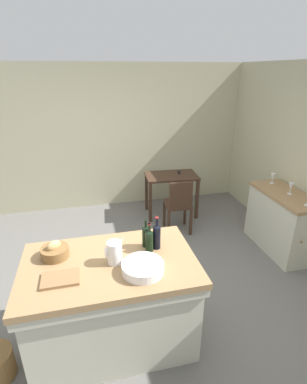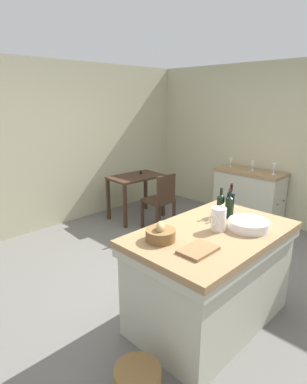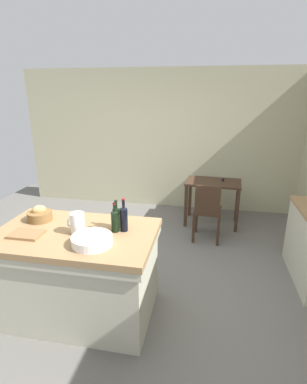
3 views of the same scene
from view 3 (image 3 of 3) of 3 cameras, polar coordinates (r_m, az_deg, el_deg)
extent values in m
plane|color=#66635E|center=(3.80, -5.49, -16.23)|extent=(6.76, 6.76, 0.00)
cube|color=#B7B28E|center=(5.72, 1.36, 9.94)|extent=(5.32, 0.12, 2.60)
cube|color=#99754C|center=(2.93, -14.98, -7.99)|extent=(1.53, 0.95, 0.06)
cube|color=#BCBAA3|center=(2.96, -14.86, -9.21)|extent=(1.51, 0.93, 0.08)
cube|color=#BCBAA3|center=(3.16, -14.26, -15.45)|extent=(1.45, 0.87, 0.85)
cube|color=#3D281C|center=(5.04, 11.51, 1.85)|extent=(0.94, 0.62, 0.04)
cube|color=#3D281C|center=(4.97, 6.26, -2.76)|extent=(0.05, 0.05, 0.72)
cube|color=#3D281C|center=(4.93, 15.85, -3.57)|extent=(0.05, 0.05, 0.72)
cube|color=#3D281C|center=(5.42, 7.06, -0.93)|extent=(0.05, 0.05, 0.72)
cube|color=#3D281C|center=(5.39, 15.83, -1.65)|extent=(0.05, 0.05, 0.72)
cylinder|color=black|center=(5.07, 13.27, 2.34)|extent=(0.04, 0.04, 0.05)
cube|color=#3D281C|center=(4.55, 10.43, -3.49)|extent=(0.43, 0.43, 0.04)
cube|color=#3D281C|center=(4.30, 10.41, -1.50)|extent=(0.36, 0.06, 0.42)
cube|color=#3D281C|center=(4.81, 12.58, -5.63)|extent=(0.04, 0.04, 0.45)
cube|color=#3D281C|center=(4.83, 8.30, -5.26)|extent=(0.04, 0.04, 0.45)
cube|color=#3D281C|center=(4.48, 12.36, -7.47)|extent=(0.04, 0.04, 0.45)
cube|color=#3D281C|center=(4.50, 7.75, -7.07)|extent=(0.04, 0.04, 0.45)
cylinder|color=white|center=(2.84, -14.47, -5.88)|extent=(0.13, 0.13, 0.20)
cone|color=white|center=(2.77, -13.56, -3.90)|extent=(0.07, 0.04, 0.06)
torus|color=white|center=(2.86, -15.86, -5.54)|extent=(0.02, 0.10, 0.10)
cylinder|color=white|center=(2.64, -11.81, -9.12)|extent=(0.35, 0.35, 0.08)
cylinder|color=brown|center=(3.26, -21.12, -4.34)|extent=(0.25, 0.25, 0.09)
ellipsoid|color=tan|center=(3.24, -21.25, -3.24)|extent=(0.15, 0.14, 0.10)
cube|color=olive|center=(2.99, -23.36, -7.49)|extent=(0.30, 0.21, 0.02)
cylinder|color=black|center=(2.81, -5.73, -5.38)|extent=(0.07, 0.07, 0.22)
cone|color=black|center=(2.76, -5.81, -3.03)|extent=(0.07, 0.07, 0.03)
cylinder|color=black|center=(2.75, -5.85, -2.02)|extent=(0.03, 0.03, 0.08)
cylinder|color=maroon|center=(2.73, -5.87, -1.37)|extent=(0.03, 0.03, 0.01)
cylinder|color=black|center=(2.89, -7.17, -5.07)|extent=(0.07, 0.07, 0.19)
cone|color=black|center=(2.85, -7.26, -3.10)|extent=(0.07, 0.07, 0.02)
cylinder|color=black|center=(2.83, -7.29, -2.25)|extent=(0.03, 0.03, 0.07)
cylinder|color=black|center=(2.82, -7.32, -1.72)|extent=(0.03, 0.03, 0.01)
cylinder|color=black|center=(2.81, -7.44, -5.76)|extent=(0.07, 0.07, 0.20)
cone|color=black|center=(2.77, -7.54, -3.70)|extent=(0.07, 0.07, 0.02)
cylinder|color=black|center=(2.75, -7.58, -2.81)|extent=(0.03, 0.03, 0.07)
cylinder|color=maroon|center=(2.74, -7.60, -2.25)|extent=(0.03, 0.03, 0.01)
camera|label=1|loc=(1.37, -75.80, 18.17)|focal=27.22mm
camera|label=2|loc=(3.50, -65.05, 5.77)|focal=29.59mm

